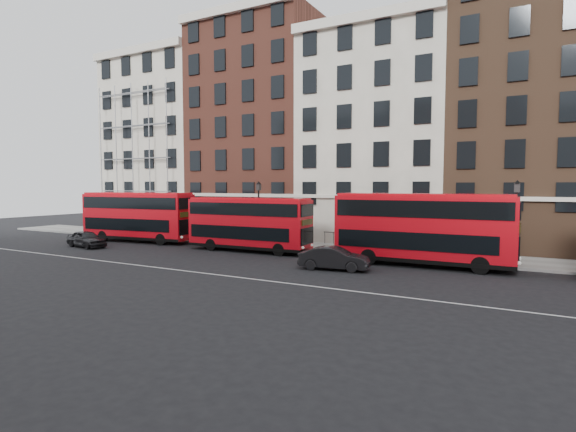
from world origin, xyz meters
The scene contains 13 objects.
ground centered at (0.00, 0.00, 0.00)m, with size 120.00×120.00×0.00m, color black.
pavement centered at (0.00, 10.50, 0.07)m, with size 80.00×5.00×0.15m, color gray.
kerb centered at (0.00, 8.00, 0.08)m, with size 80.00×0.30×0.16m, color gray.
road_centre_line centered at (0.00, -2.00, 0.01)m, with size 70.00×0.12×0.01m, color white.
building_terrace centered at (-0.31, 17.88, 10.24)m, with size 64.00×11.95×22.00m.
bus_a centered at (-19.01, 6.53, 2.40)m, with size 10.88×3.74×4.48m.
bus_b centered at (-6.94, 6.53, 2.24)m, with size 10.04×2.77×4.18m.
bus_c centered at (6.28, 6.53, 2.48)m, with size 11.06×2.88×4.62m.
car_rear centered at (-20.01, 1.95, 0.69)m, with size 1.64×4.07×1.39m, color #252427.
car_front centered at (1.89, 2.70, 0.70)m, with size 1.49×4.28×1.41m, color black.
lamp_post_left centered at (-7.49, 8.89, 3.08)m, with size 0.44×0.44×5.33m.
lamp_post_right centered at (11.55, 8.35, 3.08)m, with size 0.44×0.44×5.33m.
iron_railings centered at (0.00, 12.70, 0.65)m, with size 6.60×0.06×1.00m, color black, non-canonical shape.
Camera 1 is at (12.48, -22.43, 5.19)m, focal length 28.00 mm.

